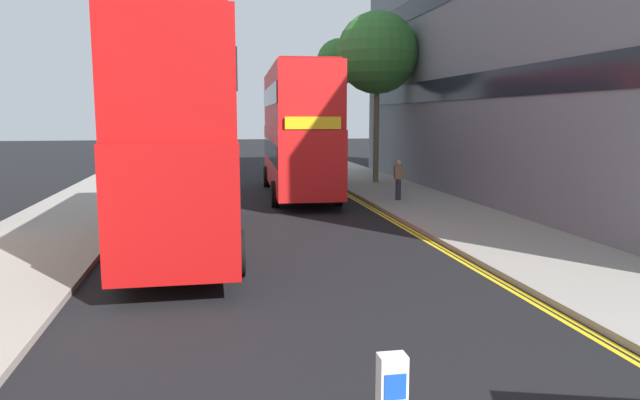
{
  "coord_description": "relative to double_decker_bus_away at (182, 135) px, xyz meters",
  "views": [
    {
      "loc": [
        -1.69,
        -0.79,
        3.53
      ],
      "look_at": [
        0.5,
        11.0,
        1.8
      ],
      "focal_mm": 32.73,
      "sensor_mm": 36.0,
      "label": 1
    }
  ],
  "objects": [
    {
      "name": "double_decker_bus_away",
      "position": [
        0.0,
        0.0,
        0.0
      ],
      "size": [
        2.83,
        10.82,
        5.64
      ],
      "color": "#B20F0F",
      "rests_on": "ground"
    },
    {
      "name": "street_tree_mid",
      "position": [
        9.09,
        12.96,
        3.63
      ],
      "size": [
        4.1,
        4.1,
        8.6
      ],
      "color": "#6B6047",
      "rests_on": "sidewalk_right"
    },
    {
      "name": "double_decker_bus_oncoming",
      "position": [
        4.55,
        9.7,
        0.0
      ],
      "size": [
        3.15,
        10.9,
        5.64
      ],
      "color": "red",
      "rests_on": "ground"
    },
    {
      "name": "sidewalk_left",
      "position": [
        -4.05,
        0.71,
        -2.96
      ],
      "size": [
        4.0,
        80.0,
        0.14
      ],
      "primitive_type": "cube",
      "color": "gray",
      "rests_on": "ground"
    },
    {
      "name": "sidewalk_right",
      "position": [
        8.95,
        0.71,
        -2.96
      ],
      "size": [
        4.0,
        80.0,
        0.14
      ],
      "primitive_type": "cube",
      "color": "gray",
      "rests_on": "ground"
    },
    {
      "name": "kerb_line_inner",
      "position": [
        6.69,
        -1.29,
        -3.03
      ],
      "size": [
        0.1,
        56.0,
        0.01
      ],
      "primitive_type": "cube",
      "color": "yellow",
      "rests_on": "ground"
    },
    {
      "name": "pedestrian_far",
      "position": [
        8.22,
        6.55,
        -2.04
      ],
      "size": [
        0.34,
        0.22,
        1.62
      ],
      "color": "#2D2D38",
      "rests_on": "sidewalk_right"
    },
    {
      "name": "townhouse_terrace_right",
      "position": [
        15.94,
        7.08,
        3.16
      ],
      "size": [
        10.08,
        28.0,
        12.37
      ],
      "color": "slate",
      "rests_on": "ground"
    },
    {
      "name": "street_tree_near",
      "position": [
        8.66,
        19.81,
        3.72
      ],
      "size": [
        2.84,
        2.84,
        8.13
      ],
      "color": "#6B6047",
      "rests_on": "sidewalk_right"
    },
    {
      "name": "kerb_line_outer",
      "position": [
        6.85,
        -1.29,
        -3.03
      ],
      "size": [
        0.1,
        56.0,
        0.01
      ],
      "primitive_type": "cube",
      "color": "yellow",
      "rests_on": "ground"
    }
  ]
}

